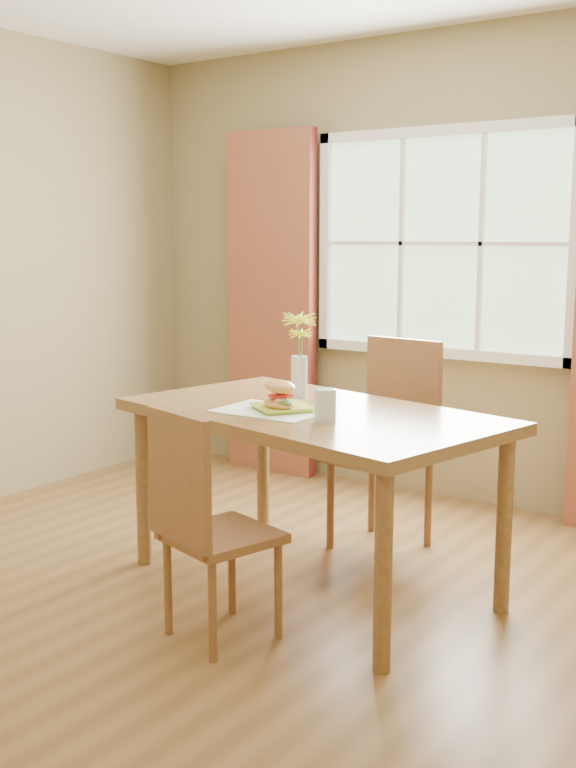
# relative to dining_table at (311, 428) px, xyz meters

# --- Properties ---
(room) EXTENTS (4.24, 3.84, 2.74)m
(room) POSITION_rel_dining_table_xyz_m (-0.17, -0.26, 0.63)
(room) COLOR brown
(room) RESTS_ON ground
(window) EXTENTS (1.62, 0.06, 1.32)m
(window) POSITION_rel_dining_table_xyz_m (-0.17, 1.61, 0.78)
(window) COLOR #9DC393
(window) RESTS_ON room
(curtain_left) EXTENTS (0.65, 0.08, 2.20)m
(curtain_left) POSITION_rel_dining_table_xyz_m (-1.32, 1.52, 0.38)
(curtain_left) COLOR maroon
(curtain_left) RESTS_ON room
(dining_table) EXTENTS (1.80, 1.24, 0.80)m
(dining_table) POSITION_rel_dining_table_xyz_m (0.00, 0.00, 0.00)
(dining_table) COLOR brown
(dining_table) RESTS_ON room
(chair_near) EXTENTS (0.47, 0.47, 0.91)m
(chair_near) POSITION_rel_dining_table_xyz_m (-0.02, -0.70, -0.22)
(chair_near) COLOR brown
(chair_near) RESTS_ON room
(chair_far) EXTENTS (0.48, 0.48, 1.04)m
(chair_far) POSITION_rel_dining_table_xyz_m (0.01, 0.71, -0.15)
(chair_far) COLOR brown
(chair_far) RESTS_ON room
(placemat) EXTENTS (0.46, 0.34, 0.01)m
(placemat) POSITION_rel_dining_table_xyz_m (-0.12, -0.13, 0.09)
(placemat) COLOR beige
(placemat) RESTS_ON dining_table
(plate) EXTENTS (0.32, 0.32, 0.01)m
(plate) POSITION_rel_dining_table_xyz_m (-0.08, -0.10, 0.09)
(plate) COLOR #AEC932
(plate) RESTS_ON placemat
(croissant_sandwich) EXTENTS (0.19, 0.16, 0.12)m
(croissant_sandwich) POSITION_rel_dining_table_xyz_m (-0.07, -0.14, 0.16)
(croissant_sandwich) COLOR #F3AA52
(croissant_sandwich) RESTS_ON plate
(water_glass) EXTENTS (0.09, 0.09, 0.13)m
(water_glass) POSITION_rel_dining_table_xyz_m (0.18, -0.18, 0.15)
(water_glass) COLOR silver
(water_glass) RESTS_ON dining_table
(flower_vase) EXTENTS (0.16, 0.16, 0.40)m
(flower_vase) POSITION_rel_dining_table_xyz_m (-0.22, 0.22, 0.32)
(flower_vase) COLOR silver
(flower_vase) RESTS_ON dining_table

